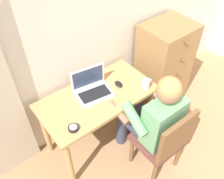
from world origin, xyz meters
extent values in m
cube|color=beige|center=(0.00, 2.20, 1.25)|extent=(4.80, 0.05, 2.50)
cube|color=tan|center=(-0.32, 1.84, 0.70)|extent=(1.12, 0.58, 0.03)
cylinder|color=tan|center=(-0.82, 1.60, 0.34)|extent=(0.06, 0.06, 0.68)
cylinder|color=tan|center=(0.18, 1.60, 0.34)|extent=(0.06, 0.06, 0.68)
cylinder|color=tan|center=(-0.82, 2.07, 0.34)|extent=(0.06, 0.06, 0.68)
cylinder|color=tan|center=(0.18, 2.07, 0.34)|extent=(0.06, 0.06, 0.68)
cube|color=olive|center=(0.71, 1.91, 0.54)|extent=(0.56, 0.46, 1.07)
sphere|color=brown|center=(0.71, 1.67, 0.11)|extent=(0.04, 0.04, 0.04)
sphere|color=brown|center=(0.71, 1.67, 0.32)|extent=(0.04, 0.04, 0.04)
sphere|color=brown|center=(0.71, 1.67, 0.54)|extent=(0.04, 0.04, 0.04)
sphere|color=brown|center=(0.71, 1.67, 0.75)|extent=(0.04, 0.04, 0.04)
sphere|color=brown|center=(0.71, 1.67, 0.96)|extent=(0.04, 0.04, 0.04)
cube|color=brown|center=(-0.05, 1.26, 0.42)|extent=(0.42, 0.40, 0.05)
cube|color=brown|center=(-0.05, 1.08, 0.66)|extent=(0.42, 0.04, 0.42)
cylinder|color=brown|center=(0.12, 1.42, 0.20)|extent=(0.04, 0.04, 0.40)
cylinder|color=brown|center=(-0.22, 1.42, 0.20)|extent=(0.04, 0.04, 0.40)
cylinder|color=brown|center=(0.12, 1.10, 0.20)|extent=(0.04, 0.04, 0.40)
cylinder|color=brown|center=(-0.22, 1.10, 0.20)|extent=(0.04, 0.04, 0.40)
cylinder|color=#33384C|center=(0.04, 1.48, 0.47)|extent=(0.14, 0.40, 0.14)
cylinder|color=#33384C|center=(-0.14, 1.48, 0.47)|extent=(0.14, 0.40, 0.14)
cylinder|color=#33384C|center=(0.04, 1.68, 0.23)|extent=(0.11, 0.11, 0.47)
cylinder|color=#33384C|center=(-0.14, 1.68, 0.23)|extent=(0.11, 0.11, 0.47)
cube|color=#609366|center=(-0.05, 1.25, 0.70)|extent=(0.36, 0.20, 0.46)
cylinder|color=#609366|center=(0.17, 1.37, 0.78)|extent=(0.09, 0.30, 0.25)
cylinder|color=#609366|center=(-0.27, 1.38, 0.78)|extent=(0.09, 0.30, 0.25)
cylinder|color=#846047|center=(0.17, 1.57, 0.67)|extent=(0.07, 0.27, 0.11)
cylinder|color=#846047|center=(-0.27, 1.58, 0.67)|extent=(0.07, 0.27, 0.11)
sphere|color=#846047|center=(-0.05, 1.26, 1.06)|extent=(0.20, 0.20, 0.20)
sphere|color=#9E7A47|center=(-0.05, 1.26, 1.09)|extent=(0.20, 0.20, 0.20)
cube|color=silver|center=(-0.33, 1.87, 0.73)|extent=(0.37, 0.29, 0.02)
cube|color=black|center=(-0.33, 1.86, 0.74)|extent=(0.31, 0.20, 0.00)
cube|color=silver|center=(-0.31, 1.99, 0.85)|extent=(0.34, 0.06, 0.22)
cube|color=#2D3851|center=(-0.31, 1.99, 0.85)|extent=(0.30, 0.05, 0.18)
ellipsoid|color=black|center=(-0.07, 1.83, 0.73)|extent=(0.07, 0.11, 0.03)
cylinder|color=black|center=(-0.70, 1.65, 0.73)|extent=(0.09, 0.09, 0.03)
cylinder|color=silver|center=(-0.70, 1.65, 0.75)|extent=(0.06, 0.06, 0.00)
cylinder|color=silver|center=(0.12, 1.64, 0.77)|extent=(0.08, 0.08, 0.09)
torus|color=silver|center=(0.17, 1.64, 0.77)|extent=(0.06, 0.01, 0.06)
camera|label=1|loc=(-1.21, 0.50, 2.36)|focal=38.94mm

